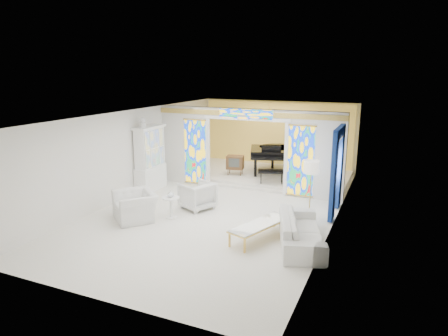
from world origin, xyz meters
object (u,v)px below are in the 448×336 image
at_px(grand_piano, 274,152).
at_px(china_cabinet, 150,159).
at_px(armchair_right, 197,196).
at_px(armchair_left, 135,206).
at_px(tv_console, 235,162).
at_px(coffee_table, 261,225).
at_px(sofa, 301,230).

bearing_deg(grand_piano, china_cabinet, -151.84).
xyz_separation_m(china_cabinet, armchair_right, (2.51, -1.15, -0.74)).
xyz_separation_m(armchair_left, tv_console, (1.00, 5.42, 0.27)).
height_order(coffee_table, grand_piano, grand_piano).
bearing_deg(china_cabinet, sofa, -22.21).
bearing_deg(armchair_right, coffee_table, 85.36).
bearing_deg(sofa, grand_piano, 4.37).
relative_size(sofa, coffee_table, 1.26).
distance_m(armchair_left, sofa, 4.90).
distance_m(china_cabinet, grand_piano, 5.21).
xyz_separation_m(sofa, coffee_table, (-1.04, -0.10, 0.03)).
bearing_deg(armchair_left, sofa, 42.96).
bearing_deg(sofa, tv_console, 18.88).
relative_size(coffee_table, tv_console, 2.63).
bearing_deg(armchair_left, tv_console, 119.96).
height_order(armchair_right, sofa, armchair_right).
distance_m(armchair_left, armchair_right, 2.02).
relative_size(china_cabinet, grand_piano, 0.79).
bearing_deg(armchair_right, tv_console, -151.67).
bearing_deg(armchair_right, china_cabinet, -89.88).
xyz_separation_m(coffee_table, tv_console, (-2.86, 5.30, 0.29)).
distance_m(sofa, coffee_table, 1.05).
bearing_deg(china_cabinet, grand_piano, 46.72).
distance_m(china_cabinet, armchair_right, 2.86).
distance_m(china_cabinet, sofa, 6.71).
height_order(china_cabinet, armchair_left, china_cabinet).
bearing_deg(armchair_left, coffee_table, 42.20).
height_order(armchair_left, armchair_right, armchair_right).
bearing_deg(tv_console, china_cabinet, -140.77).
xyz_separation_m(armchair_right, sofa, (3.65, -1.37, -0.06)).
bearing_deg(coffee_table, armchair_right, 150.67).
xyz_separation_m(china_cabinet, grand_piano, (3.57, 3.79, -0.15)).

